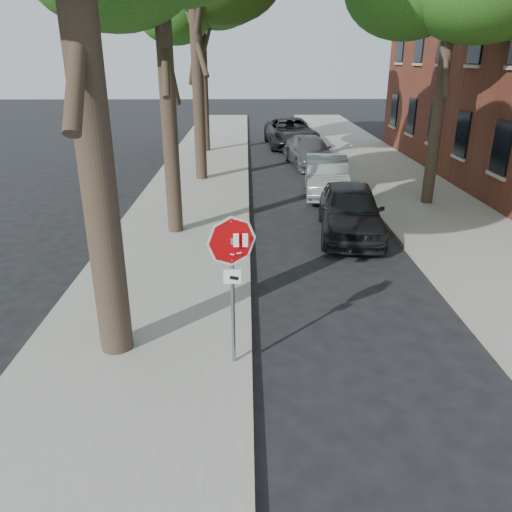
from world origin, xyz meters
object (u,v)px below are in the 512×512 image
(car_c, at_px, (309,151))
(tree_far, at_px, (201,10))
(car_d, at_px, (291,133))
(stop_sign, at_px, (232,263))
(car_b, at_px, (326,176))
(car_a, at_px, (350,210))

(car_c, bearing_deg, tree_far, 136.87)
(car_c, height_order, car_d, car_d)
(stop_sign, relative_size, car_b, 0.59)
(tree_far, bearing_deg, car_c, -36.36)
(car_b, bearing_deg, car_c, 95.22)
(car_a, xyz_separation_m, car_b, (0.00, 4.74, -0.03))
(stop_sign, distance_m, car_d, 23.08)
(car_c, relative_size, car_d, 0.80)
(tree_far, relative_size, car_b, 2.11)
(stop_sign, height_order, car_a, stop_sign)
(car_a, relative_size, car_b, 1.01)
(car_a, distance_m, car_b, 4.74)
(car_b, height_order, car_c, car_b)
(tree_far, distance_m, car_b, 12.68)
(car_b, xyz_separation_m, car_c, (0.00, 5.59, -0.04))
(stop_sign, bearing_deg, tree_far, 95.46)
(car_a, xyz_separation_m, car_d, (-0.43, 15.98, 0.07))
(car_b, distance_m, car_c, 5.59)
(stop_sign, distance_m, tree_far, 21.88)
(stop_sign, bearing_deg, car_d, 82.85)
(tree_far, bearing_deg, car_d, 19.54)
(tree_far, bearing_deg, car_a, -69.51)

